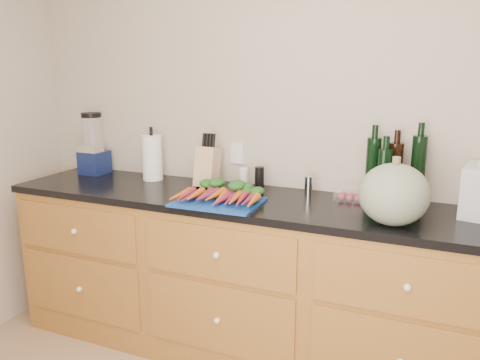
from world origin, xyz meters
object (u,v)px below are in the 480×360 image
at_px(squash, 394,194).
at_px(tomato_box, 350,193).
at_px(carrots, 221,195).
at_px(cutting_board, 218,202).
at_px(blender_appliance, 93,147).
at_px(paper_towel, 152,158).
at_px(knife_block, 207,167).

bearing_deg(squash, tomato_box, 126.53).
xyz_separation_m(carrots, squash, (0.87, -0.04, 0.10)).
height_order(cutting_board, squash, squash).
relative_size(blender_appliance, tomato_box, 2.60).
height_order(carrots, paper_towel, paper_towel).
height_order(cutting_board, blender_appliance, blender_appliance).
relative_size(carrots, blender_appliance, 1.13).
xyz_separation_m(blender_appliance, paper_towel, (0.46, 0.00, -0.04)).
distance_m(cutting_board, paper_towel, 0.70).
bearing_deg(tomato_box, squash, -53.47).
bearing_deg(tomato_box, knife_block, -177.95).
height_order(carrots, blender_appliance, blender_appliance).
bearing_deg(paper_towel, squash, -12.22).
xyz_separation_m(squash, knife_block, (-1.08, 0.30, -0.02)).
bearing_deg(cutting_board, carrots, 90.00).
distance_m(blender_appliance, paper_towel, 0.46).
height_order(squash, knife_block, squash).
bearing_deg(cutting_board, paper_towel, 152.28).
distance_m(carrots, blender_appliance, 1.11).
distance_m(blender_appliance, knife_block, 0.85).
height_order(blender_appliance, paper_towel, blender_appliance).
distance_m(carrots, tomato_box, 0.69).
height_order(carrots, squash, squash).
distance_m(carrots, paper_towel, 0.68).
height_order(blender_appliance, knife_block, blender_appliance).
xyz_separation_m(carrots, paper_towel, (-0.61, 0.28, 0.10)).
bearing_deg(tomato_box, cutting_board, -152.11).
bearing_deg(knife_block, squash, -15.50).
xyz_separation_m(squash, paper_towel, (-1.48, 0.32, 0.00)).
bearing_deg(tomato_box, paper_towel, -179.54).
relative_size(squash, knife_block, 1.33).
xyz_separation_m(cutting_board, tomato_box, (0.62, 0.33, 0.03)).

